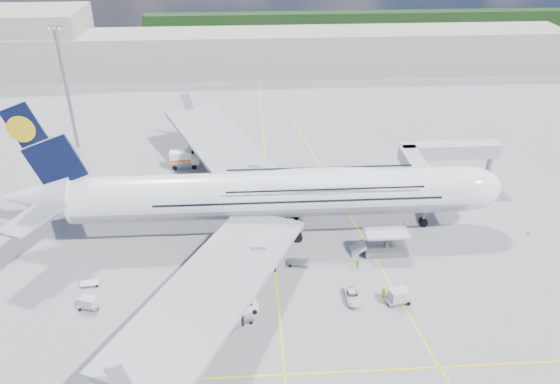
{
  "coord_description": "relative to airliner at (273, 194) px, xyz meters",
  "views": [
    {
      "loc": [
        -3.28,
        -64.07,
        49.46
      ],
      "look_at": [
        1.19,
        8.0,
        8.32
      ],
      "focal_mm": 35.0,
      "sensor_mm": 36.0,
      "label": 1
    }
  ],
  "objects": [
    {
      "name": "ground",
      "position": [
        -0.26,
        -10.0,
        -6.87
      ],
      "size": [
        300.0,
        300.0,
        0.0
      ],
      "primitive_type": "plane",
      "color": "gray",
      "rests_on": "ground"
    },
    {
      "name": "taxi_line_main",
      "position": [
        -0.26,
        -10.0,
        -6.86
      ],
      "size": [
        0.25,
        220.0,
        0.01
      ],
      "primitive_type": "cube",
      "color": "yellow",
      "rests_on": "ground"
    },
    {
      "name": "taxi_line_cross",
      "position": [
        -0.26,
        -30.0,
        -6.86
      ],
      "size": [
        120.0,
        0.25,
        0.01
      ],
      "primitive_type": "cube",
      "color": "yellow",
      "rests_on": "ground"
    },
    {
      "name": "taxi_line_diag",
      "position": [
        13.74,
        -0.0,
        -6.86
      ],
      "size": [
        14.16,
        99.06,
        0.01
      ],
      "primitive_type": "cube",
      "rotation": [
        0.0,
        0.0,
        0.14
      ],
      "color": "yellow",
      "rests_on": "ground"
    },
    {
      "name": "airliner",
      "position": [
        0.0,
        0.0,
        0.0
      ],
      "size": [
        77.26,
        79.15,
        23.71
      ],
      "color": "white",
      "rests_on": "ground"
    },
    {
      "name": "jet_bridge",
      "position": [
        29.55,
        10.94,
        -0.02
      ],
      "size": [
        18.8,
        12.1,
        8.5
      ],
      "color": "#B7B7BC",
      "rests_on": "ground"
    },
    {
      "name": "cargo_loader",
      "position": [
        16.56,
        -7.11,
        -5.62
      ],
      "size": [
        8.53,
        3.2,
        3.67
      ],
      "color": "silver",
      "rests_on": "ground"
    },
    {
      "name": "light_mast",
      "position": [
        -40.26,
        35.0,
        6.34
      ],
      "size": [
        3.0,
        0.7,
        25.5
      ],
      "color": "gray",
      "rests_on": "ground"
    },
    {
      "name": "terminal",
      "position": [
        -0.26,
        85.0,
        -0.87
      ],
      "size": [
        180.0,
        16.0,
        12.0
      ],
      "primitive_type": "cube",
      "color": "#B2AD9E",
      "rests_on": "ground"
    },
    {
      "name": "hangar",
      "position": [
        -70.26,
        90.0,
        2.13
      ],
      "size": [
        40.0,
        22.0,
        18.0
      ],
      "primitive_type": "cube",
      "color": "#B2AD9E",
      "rests_on": "ground"
    },
    {
      "name": "tree_line",
      "position": [
        39.74,
        130.0,
        -2.87
      ],
      "size": [
        160.0,
        6.0,
        8.0
      ],
      "primitive_type": "cube",
      "color": "#193814",
      "rests_on": "ground"
    },
    {
      "name": "dolly_row_a",
      "position": [
        -25.49,
        -17.07,
        -5.93
      ],
      "size": [
        3.05,
        2.19,
        1.74
      ],
      "rotation": [
        0.0,
        0.0,
        -0.29
      ],
      "color": "gray",
      "rests_on": "ground"
    },
    {
      "name": "dolly_row_b",
      "position": [
        -11.5,
        -13.02,
        -5.9
      ],
      "size": [
        2.97,
        1.75,
        1.81
      ],
      "rotation": [
        0.0,
        0.0,
        0.08
      ],
      "color": "gray",
      "rests_on": "ground"
    },
    {
      "name": "dolly_row_c",
      "position": [
        -5.07,
        -20.96,
        -6.56
      ],
      "size": [
        3.03,
        2.31,
        0.39
      ],
      "rotation": [
        0.0,
        0.0,
        0.37
      ],
      "color": "gray",
      "rests_on": "ground"
    },
    {
      "name": "dolly_back",
      "position": [
        -26.57,
        -12.19,
        -6.56
      ],
      "size": [
        2.84,
        1.74,
        0.39
      ],
      "rotation": [
        0.0,
        0.0,
        0.12
      ],
      "color": "gray",
      "rests_on": "ground"
    },
    {
      "name": "dolly_nose_far",
      "position": [
        15.86,
        -18.51,
        -5.75
      ],
      "size": [
        3.63,
        2.52,
        2.09
      ],
      "rotation": [
        0.0,
        0.0,
        0.25
      ],
      "color": "gray",
      "rests_on": "ground"
    },
    {
      "name": "dolly_nose_near",
      "position": [
        3.21,
        -9.29,
        -6.51
      ],
      "size": [
        3.48,
        2.37,
        0.47
      ],
      "rotation": [
        0.0,
        0.0,
        -0.23
      ],
      "color": "gray",
      "rests_on": "ground"
    },
    {
      "name": "baggage_tug",
      "position": [
        -4.43,
        -19.07,
        -6.12
      ],
      "size": [
        2.97,
        2.24,
        1.69
      ],
      "rotation": [
        0.0,
        0.0,
        0.42
      ],
      "color": "white",
      "rests_on": "ground"
    },
    {
      "name": "catering_truck_inner",
      "position": [
        -16.54,
        23.69,
        -5.23
      ],
      "size": [
        5.86,
        2.41,
        3.47
      ],
      "rotation": [
        0.0,
        0.0,
        0.05
      ],
      "color": "gray",
      "rests_on": "ground"
    },
    {
      "name": "catering_truck_outer",
      "position": [
        -12.9,
        29.86,
        -5.03
      ],
      "size": [
        7.21,
        5.26,
        3.97
      ],
      "rotation": [
        0.0,
        0.0,
        -0.52
      ],
      "color": "gray",
      "rests_on": "ground"
    },
    {
      "name": "service_van",
      "position": [
        9.85,
        -17.58,
        -6.28
      ],
      "size": [
        2.11,
        4.32,
        1.18
      ],
      "primitive_type": "imported",
      "rotation": [
        0.0,
        0.0,
        0.04
      ],
      "color": "white",
      "rests_on": "ground"
    },
    {
      "name": "crew_nose",
      "position": [
        21.33,
        -0.98,
        -6.12
      ],
      "size": [
        0.61,
        0.47,
        1.5
      ],
      "primitive_type": "imported",
      "rotation": [
        0.0,
        0.0,
        0.23
      ],
      "color": "#99F219",
      "rests_on": "ground"
    },
    {
      "name": "crew_loader",
      "position": [
        11.69,
        -11.03,
        -6.05
      ],
      "size": [
        0.9,
        0.98,
        1.63
      ],
      "primitive_type": "imported",
      "rotation": [
        0.0,
        0.0,
        -1.12
      ],
      "color": "#D3FB1A",
      "rests_on": "ground"
    },
    {
      "name": "crew_wing",
      "position": [
        -15.13,
        -16.09,
        -6.0
      ],
      "size": [
        0.61,
        1.08,
        1.73
      ],
      "primitive_type": "imported",
      "rotation": [
        0.0,
        0.0,
        1.77
      ],
      "color": "#A3F119",
      "rests_on": "ground"
    },
    {
      "name": "crew_van",
      "position": [
        14.19,
        -17.2,
        -6.04
      ],
      "size": [
        0.92,
        0.96,
        1.65
      ],
      "primitive_type": "imported",
      "rotation": [
        0.0,
        0.0,
        2.25
      ],
      "color": "#CFFF1A",
      "rests_on": "ground"
    },
    {
      "name": "crew_tug",
      "position": [
        -7.64,
        -12.81,
        -5.92
      ],
      "size": [
        1.35,
        0.95,
        1.9
      ],
      "primitive_type": "imported",
      "rotation": [
        0.0,
        0.0,
        0.21
      ],
      "color": "#AFFC1A",
      "rests_on": "ground"
    },
    {
      "name": "cone_nose",
      "position": [
        40.99,
        -3.61,
        -6.61
      ],
      "size": [
        0.42,
        0.42,
        0.54
      ],
      "color": "#FF600D",
      "rests_on": "ground"
    },
    {
      "name": "cone_wing_left_inner",
      "position": [
        -10.01,
        7.39,
        -6.58
      ],
      "size": [
        0.48,
        0.48,
        0.61
      ],
      "color": "#FF600D",
      "rests_on": "ground"
    },
    {
      "name": "cone_wing_left_outer",
      "position": [
        -10.27,
        20.56,
        -6.64
      ],
      "size": [
        0.38,
        0.38,
        0.48
      ],
      "color": "#FF600D",
      "rests_on": "ground"
    },
    {
      "name": "cone_wing_right_inner",
      "position": [
        -15.84,
        -14.99,
        -6.63
      ],
      "size": [
        0.39,
        0.39,
        0.49
      ],
      "color": "#FF600D",
      "rests_on": "ground"
    },
    {
      "name": "cone_wing_right_outer",
      "position": [
        -18.67,
        -24.79,
        -6.63
      ],
      "size": [
        0.39,
        0.39,
        0.49
      ],
      "color": "#FF600D",
      "rests_on": "ground"
    },
    {
      "name": "cone_tail",
      "position": [
        -30.21,
        7.15,
        -6.64
      ],
      "size": [
        0.38,
        0.38,
        0.48
      ],
      "color": "#FF600D",
      "rests_on": "ground"
    }
  ]
}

